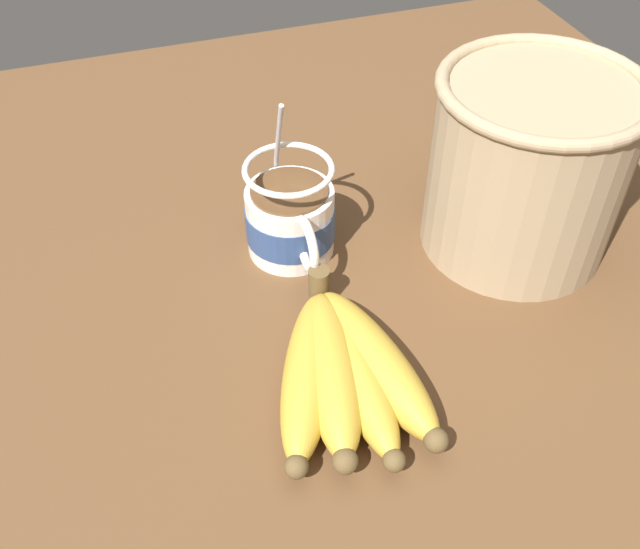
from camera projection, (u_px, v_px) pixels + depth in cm
name	position (u px, v px, depth cm)	size (l,w,h in cm)	color
table	(319.00, 305.00, 70.88)	(112.26, 112.26, 3.92)	brown
coffee_mug	(291.00, 219.00, 71.22)	(15.34, 9.04, 16.00)	white
banana_bunch	(343.00, 369.00, 59.89)	(20.94, 15.01, 4.55)	brown
woven_basket	(527.00, 164.00, 68.54)	(19.65, 19.65, 18.35)	tan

